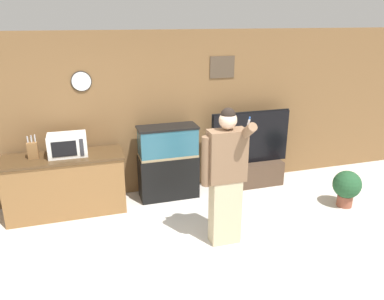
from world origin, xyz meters
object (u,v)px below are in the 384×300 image
at_px(potted_plant, 347,186).
at_px(aquarium_on_stand, 168,162).
at_px(tv_on_stand, 249,164).
at_px(person_standing, 225,176).
at_px(counter_island, 66,185).
at_px(knife_block, 33,150).
at_px(microwave, 67,145).

bearing_deg(potted_plant, aquarium_on_stand, 156.26).
distance_m(tv_on_stand, person_standing, 1.93).
bearing_deg(counter_island, person_standing, -35.98).
relative_size(counter_island, tv_on_stand, 1.23).
relative_size(aquarium_on_stand, tv_on_stand, 0.86).
bearing_deg(knife_block, potted_plant, -13.60).
distance_m(knife_block, tv_on_stand, 3.45).
xyz_separation_m(knife_block, potted_plant, (4.49, -1.09, -0.68)).
height_order(aquarium_on_stand, tv_on_stand, tv_on_stand).
relative_size(microwave, tv_on_stand, 0.39).
distance_m(knife_block, potted_plant, 4.67).
bearing_deg(aquarium_on_stand, person_standing, -75.63).
relative_size(counter_island, person_standing, 0.95).
relative_size(microwave, knife_block, 1.60).
bearing_deg(tv_on_stand, potted_plant, -46.25).
relative_size(person_standing, potted_plant, 3.10).
height_order(microwave, tv_on_stand, tv_on_stand).
xyz_separation_m(microwave, knife_block, (-0.47, 0.01, -0.03)).
bearing_deg(microwave, person_standing, -37.74).
relative_size(aquarium_on_stand, person_standing, 0.66).
height_order(knife_block, aquarium_on_stand, knife_block).
distance_m(counter_island, tv_on_stand, 3.01).
bearing_deg(tv_on_stand, microwave, -178.58).
relative_size(tv_on_stand, potted_plant, 2.41).
bearing_deg(counter_island, knife_block, 174.21).
relative_size(counter_island, knife_block, 5.08).
bearing_deg(microwave, knife_block, 178.62).
relative_size(knife_block, person_standing, 0.19).
bearing_deg(counter_island, tv_on_stand, 1.91).
xyz_separation_m(knife_block, aquarium_on_stand, (1.95, 0.03, -0.42)).
height_order(counter_island, person_standing, person_standing).
distance_m(aquarium_on_stand, person_standing, 1.57).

